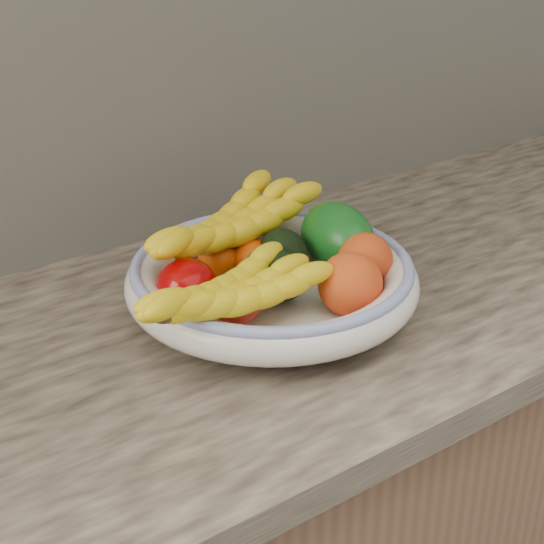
{
  "coord_description": "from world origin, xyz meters",
  "views": [
    {
      "loc": [
        -0.58,
        0.86,
        1.44
      ],
      "look_at": [
        0.0,
        1.66,
        0.96
      ],
      "focal_mm": 55.0,
      "sensor_mm": 36.0,
      "label": 1
    }
  ],
  "objects": [
    {
      "name": "green_mango",
      "position": [
        0.12,
        1.67,
        0.98
      ],
      "size": [
        0.13,
        0.15,
        0.12
      ],
      "primitive_type": "ellipsoid",
      "rotation": [
        0.0,
        0.31,
        -0.1
      ],
      "color": "#0F5014",
      "rests_on": "fruit_bowl"
    },
    {
      "name": "clementine_extra",
      "position": [
        0.03,
        1.72,
        0.95
      ],
      "size": [
        0.05,
        0.05,
        0.04
      ],
      "primitive_type": "ellipsoid",
      "color": "#F26005",
      "rests_on": "fruit_bowl"
    },
    {
      "name": "avocado_center",
      "position": [
        -0.01,
        1.65,
        0.96
      ],
      "size": [
        0.07,
        0.1,
        0.07
      ],
      "primitive_type": "ellipsoid",
      "rotation": [
        0.0,
        0.0,
        0.06
      ],
      "color": "black",
      "rests_on": "fruit_bowl"
    },
    {
      "name": "peach_right",
      "position": [
        0.11,
        1.6,
        0.97
      ],
      "size": [
        0.09,
        0.09,
        0.08
      ],
      "primitive_type": "ellipsoid",
      "rotation": [
        0.0,
        0.0,
        0.19
      ],
      "color": "orange",
      "rests_on": "fruit_bowl"
    },
    {
      "name": "kitchen_counter",
      "position": [
        0.0,
        1.69,
        0.46
      ],
      "size": [
        2.44,
        0.66,
        1.4
      ],
      "color": "brown",
      "rests_on": "ground"
    },
    {
      "name": "clementine_back_mid",
      "position": [
        0.01,
        1.72,
        0.95
      ],
      "size": [
        0.07,
        0.07,
        0.05
      ],
      "primitive_type": "ellipsoid",
      "rotation": [
        0.0,
        0.0,
        0.28
      ],
      "color": "#E74D04",
      "rests_on": "fruit_bowl"
    },
    {
      "name": "tomato_left",
      "position": [
        -0.11,
        1.69,
        0.96
      ],
      "size": [
        0.09,
        0.09,
        0.07
      ],
      "primitive_type": "ellipsoid",
      "rotation": [
        0.0,
        0.0,
        -0.13
      ],
      "color": "#9D0203",
      "rests_on": "fruit_bowl"
    },
    {
      "name": "clementine_back_left",
      "position": [
        -0.03,
        1.75,
        0.95
      ],
      "size": [
        0.06,
        0.06,
        0.05
      ],
      "primitive_type": "ellipsoid",
      "rotation": [
        0.0,
        0.0,
        0.13
      ],
      "color": "#DE4D04",
      "rests_on": "fruit_bowl"
    },
    {
      "name": "tomato_near_left",
      "position": [
        -0.08,
        1.62,
        0.96
      ],
      "size": [
        0.09,
        0.09,
        0.06
      ],
      "primitive_type": "ellipsoid",
      "rotation": [
        0.0,
        0.0,
        0.26
      ],
      "color": "red",
      "rests_on": "fruit_bowl"
    },
    {
      "name": "avocado_right",
      "position": [
        0.04,
        1.69,
        0.96
      ],
      "size": [
        0.1,
        0.12,
        0.07
      ],
      "primitive_type": "ellipsoid",
      "rotation": [
        0.0,
        0.0,
        -0.41
      ],
      "color": "black",
      "rests_on": "fruit_bowl"
    },
    {
      "name": "peach_front",
      "position": [
        0.05,
        1.56,
        0.97
      ],
      "size": [
        0.09,
        0.09,
        0.08
      ],
      "primitive_type": "ellipsoid",
      "rotation": [
        0.0,
        0.0,
        0.07
      ],
      "color": "orange",
      "rests_on": "fruit_bowl"
    },
    {
      "name": "clementine_back_right",
      "position": [
        0.02,
        1.77,
        0.95
      ],
      "size": [
        0.06,
        0.06,
        0.05
      ],
      "primitive_type": "ellipsoid",
      "rotation": [
        0.0,
        0.0,
        0.2
      ],
      "color": "#FF6E05",
      "rests_on": "fruit_bowl"
    },
    {
      "name": "fruit_bowl",
      "position": [
        0.0,
        1.66,
        0.95
      ],
      "size": [
        0.39,
        0.39,
        0.08
      ],
      "color": "white",
      "rests_on": "kitchen_counter"
    },
    {
      "name": "banana_bunch_back",
      "position": [
        -0.01,
        1.75,
        0.99
      ],
      "size": [
        0.35,
        0.22,
        0.09
      ],
      "primitive_type": null,
      "rotation": [
        0.0,
        0.0,
        0.33
      ],
      "color": "yellow",
      "rests_on": "fruit_bowl"
    },
    {
      "name": "banana_bunch_front",
      "position": [
        -0.11,
        1.59,
        0.98
      ],
      "size": [
        0.3,
        0.16,
        0.08
      ],
      "primitive_type": null,
      "rotation": [
        0.0,
        0.0,
        0.17
      ],
      "color": "yellow",
      "rests_on": "fruit_bowl"
    }
  ]
}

